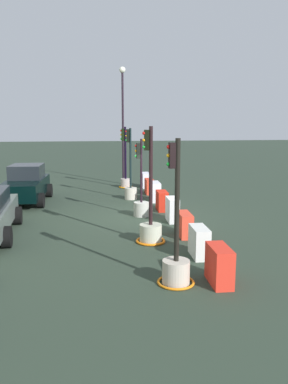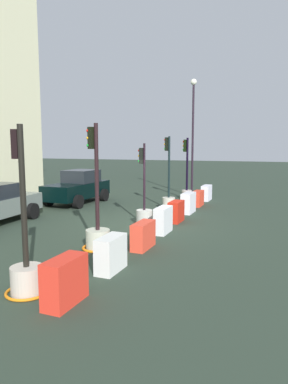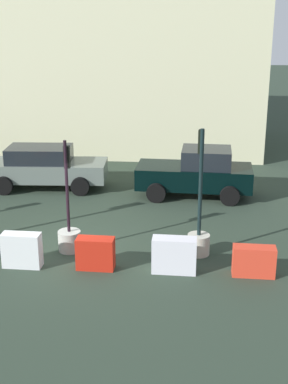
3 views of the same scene
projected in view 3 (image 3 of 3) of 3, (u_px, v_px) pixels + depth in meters
name	position (u px, v px, depth m)	size (l,w,h in m)	color
ground_plane	(68.00, 252.00, 14.60)	(120.00, 120.00, 0.00)	#29362A
traffic_light_2	(69.00, 232.00, 14.52)	(0.62, 0.62, 3.12)	#ABABA1
traffic_light_3	(199.00, 232.00, 14.26)	(0.60, 0.60, 3.47)	#BAB6A5
construction_barrier_3	(22.00, 250.00, 13.61)	(1.00, 0.41, 0.91)	silver
construction_barrier_4	(95.00, 253.00, 13.52)	(0.97, 0.44, 0.83)	red
construction_barrier_5	(174.00, 255.00, 13.32)	(1.12, 0.46, 0.92)	silver
construction_barrier_6	(254.00, 261.00, 13.16)	(1.06, 0.42, 0.77)	red
car_black_sedan	(197.00, 173.00, 18.91)	(4.14, 2.17, 1.75)	black
car_grey_saloon	(45.00, 167.00, 19.83)	(4.59, 2.23, 1.57)	slate
building_main_facade	(96.00, 10.00, 25.34)	(16.44, 7.90, 12.87)	beige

